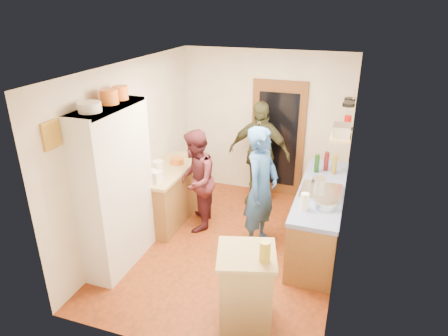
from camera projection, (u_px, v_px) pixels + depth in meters
The scene contains 44 objects.
floor at pixel (230, 246), 5.91m from camera, with size 3.00×4.00×0.02m, color #903813.
ceiling at pixel (231, 66), 4.88m from camera, with size 3.00×4.00×0.02m, color silver.
wall_back at pixel (265, 124), 7.14m from camera, with size 3.00×0.02×2.60m, color silver.
wall_front at pixel (162, 245), 3.64m from camera, with size 3.00×0.02×2.60m, color silver.
wall_left at pixel (132, 152), 5.84m from camera, with size 0.02×4.00×2.60m, color silver.
wall_right at pixel (346, 180), 4.94m from camera, with size 0.02×4.00×2.60m, color silver.
door_frame at pixel (278, 139), 7.13m from camera, with size 0.95×0.06×2.10m, color brown.
door_glass at pixel (277, 140), 7.10m from camera, with size 0.70×0.02×1.70m, color black.
hutch_body at pixel (116, 189), 5.16m from camera, with size 0.40×1.20×2.20m, color silver.
hutch_top_shelf at pixel (106, 107), 4.74m from camera, with size 0.40×1.14×0.04m, color silver.
plate_stack at pixel (90, 107), 4.44m from camera, with size 0.26×0.26×0.11m, color white.
orange_pot_a at pixel (109, 97), 4.77m from camera, with size 0.22×0.22×0.18m, color orange.
orange_pot_b at pixel (120, 93), 4.98m from camera, with size 0.19×0.19×0.17m, color orange.
left_counter_base at pixel (169, 195), 6.48m from camera, with size 0.60×1.40×0.85m, color olive.
left_counter_top at pixel (167, 170), 6.31m from camera, with size 0.64×1.44×0.05m, color tan.
toaster at pixel (155, 176), 5.82m from camera, with size 0.22×0.14×0.16m, color white.
kettle at pixel (158, 167), 6.11m from camera, with size 0.17×0.17×0.19m, color white.
orange_bowl at pixel (177, 161), 6.45m from camera, with size 0.22×0.22×0.10m, color orange.
chopping_board at pixel (184, 154), 6.83m from camera, with size 0.30×0.22×0.03m, color tan.
right_counter_base at pixel (319, 218), 5.82m from camera, with size 0.60×2.20×0.84m, color olive.
right_counter_top at pixel (322, 190), 5.64m from camera, with size 0.62×2.22×0.06m, color #1635B2.
hob at pixel (321, 191), 5.49m from camera, with size 0.55×0.58×0.04m, color silver.
pot_on_hob at pixel (319, 182), 5.57m from camera, with size 0.20×0.20×0.13m, color silver.
bottle_a at pixel (317, 163), 6.10m from camera, with size 0.07×0.07×0.29m, color #143F14.
bottle_b at pixel (326, 161), 6.16m from camera, with size 0.08×0.08×0.30m, color #591419.
bottle_c at pixel (335, 164), 6.05m from camera, with size 0.08×0.08×0.30m, color olive.
paper_towel at pixel (305, 202), 5.02m from camera, with size 0.10×0.10×0.23m, color white.
mixing_bowl at pixel (326, 204), 5.09m from camera, with size 0.27×0.27×0.11m, color silver.
island_base at pixel (246, 289), 4.37m from camera, with size 0.55×0.55×0.86m, color tan.
island_top at pixel (247, 255), 4.20m from camera, with size 0.62×0.62×0.05m, color tan.
cutting_board at pixel (242, 251), 4.24m from camera, with size 0.35×0.28×0.02m, color white.
oil_jar at pixel (265, 251), 4.02m from camera, with size 0.11×0.11×0.22m, color #AD9E2D.
pan_rail at pixel (354, 94), 5.99m from camera, with size 0.02×0.02×0.65m, color silver.
pan_hang_a at pixel (349, 105), 5.91m from camera, with size 0.18×0.18×0.05m, color black.
pan_hang_b at pixel (349, 103), 6.09m from camera, with size 0.16×0.16×0.05m, color black.
pan_hang_c at pixel (350, 99), 6.26m from camera, with size 0.17×0.17×0.05m, color black.
wall_shelf at pixel (341, 137), 5.22m from camera, with size 0.26×0.42×0.03m, color tan.
radio at pixel (341, 130), 5.18m from camera, with size 0.22×0.30×0.15m, color silver.
ext_bracket at pixel (351, 129), 6.38m from camera, with size 0.06×0.10×0.04m, color black.
fire_extinguisher at pixel (347, 125), 6.37m from camera, with size 0.11×0.11×0.32m, color red.
picture_frame at pixel (51, 135), 4.19m from camera, with size 0.03×0.25×0.30m, color gold.
person_hob at pixel (262, 190), 5.56m from camera, with size 0.66×0.43×1.81m, color #285296.
person_left at pixel (198, 180), 6.13m from camera, with size 0.78×0.61×1.60m, color #4C1C25.
person_back at pixel (260, 154), 6.81m from camera, with size 1.08×0.45×1.84m, color #373721.
Camera 1 is at (1.53, -4.74, 3.37)m, focal length 32.00 mm.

